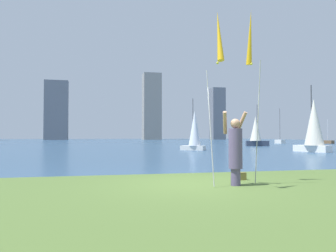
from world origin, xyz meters
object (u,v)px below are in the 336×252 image
object	(u,v)px
sailboat_4	(194,131)
sailboat_5	(314,126)
person	(235,149)
kite_flag_right	(250,42)
sailboat_6	(280,141)
kite_flag_left	(219,41)
sailboat_2	(256,131)
bag	(241,176)
sailboat_3	(328,142)

from	to	relation	value
sailboat_4	sailboat_5	size ratio (longest dim) A/B	0.86
person	sailboat_5	bearing A→B (deg)	47.94
kite_flag_right	sailboat_6	world-z (taller)	sailboat_6
kite_flag_left	sailboat_2	bearing A→B (deg)	60.95
bag	person	bearing A→B (deg)	-122.22
sailboat_2	sailboat_6	world-z (taller)	sailboat_6
kite_flag_right	sailboat_4	distance (m)	19.55
kite_flag_right	sailboat_6	bearing A→B (deg)	57.62
sailboat_2	sailboat_6	bearing A→B (deg)	47.55
bag	sailboat_6	world-z (taller)	sailboat_6
person	kite_flag_left	size ratio (longest dim) A/B	0.45
sailboat_2	sailboat_6	size ratio (longest dim) A/B	0.89
sailboat_2	sailboat_3	distance (m)	18.49
sailboat_4	sailboat_6	bearing A→B (deg)	44.42
person	sailboat_6	world-z (taller)	sailboat_6
bag	sailboat_4	bearing A→B (deg)	76.77
kite_flag_right	sailboat_4	world-z (taller)	kite_flag_right
kite_flag_right	sailboat_2	size ratio (longest dim) A/B	0.93
bag	sailboat_3	world-z (taller)	sailboat_3
kite_flag_right	sailboat_2	world-z (taller)	sailboat_2
kite_flag_right	sailboat_3	size ratio (longest dim) A/B	1.21
sailboat_5	sailboat_3	bearing A→B (deg)	49.54
sailboat_2	sailboat_6	xyz separation A→B (m)	(9.76, 10.67, -1.42)
sailboat_4	sailboat_2	bearing A→B (deg)	41.24
kite_flag_left	sailboat_6	distance (m)	47.80
kite_flag_right	bag	distance (m)	3.74
kite_flag_left	kite_flag_right	world-z (taller)	kite_flag_right
kite_flag_right	sailboat_3	distance (m)	48.34
bag	sailboat_2	world-z (taller)	sailboat_2
sailboat_6	sailboat_3	bearing A→B (deg)	-20.38
person	sailboat_6	bearing A→B (deg)	57.16
bag	sailboat_2	bearing A→B (deg)	61.61
sailboat_3	sailboat_5	distance (m)	29.70
person	kite_flag_right	size ratio (longest dim) A/B	0.40
person	sailboat_3	world-z (taller)	sailboat_3
sailboat_5	sailboat_4	bearing A→B (deg)	147.90
sailboat_3	sailboat_6	distance (m)	7.23
sailboat_3	sailboat_5	xyz separation A→B (m)	(-19.24, -22.56, 1.73)
sailboat_5	kite_flag_right	bearing A→B (deg)	-131.38
sailboat_2	sailboat_5	size ratio (longest dim) A/B	0.97
kite_flag_left	sailboat_3	size ratio (longest dim) A/B	1.09
sailboat_2	sailboat_3	size ratio (longest dim) A/B	1.31
kite_flag_right	sailboat_3	bearing A→B (deg)	49.19
person	sailboat_3	size ratio (longest dim) A/B	0.49
kite_flag_left	sailboat_3	xyz separation A→B (m)	(32.81, 37.46, -3.20)
person	kite_flag_right	world-z (taller)	kite_flag_right
sailboat_3	sailboat_6	bearing A→B (deg)	159.62
bag	sailboat_3	size ratio (longest dim) A/B	0.07
sailboat_3	sailboat_5	bearing A→B (deg)	-130.46
kite_flag_right	sailboat_3	xyz separation A→B (m)	(31.51, 36.49, -3.53)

